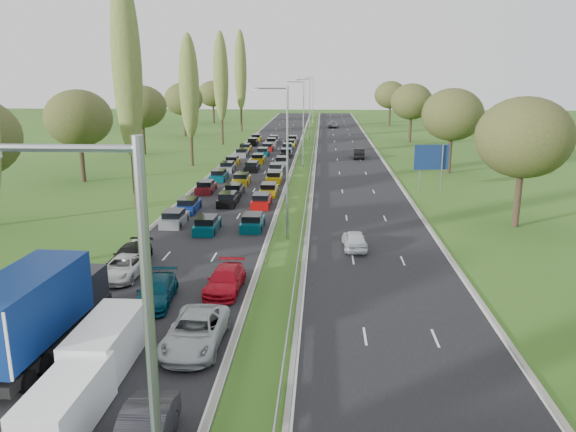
# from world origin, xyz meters

# --- Properties ---
(ground) EXTENTS (260.00, 260.00, 0.00)m
(ground) POSITION_xyz_m (4.50, 80.00, 0.00)
(ground) COLOR #2B5219
(ground) RESTS_ON ground
(near_carriageway) EXTENTS (10.50, 215.00, 0.04)m
(near_carriageway) POSITION_xyz_m (-2.25, 82.50, 0.00)
(near_carriageway) COLOR black
(near_carriageway) RESTS_ON ground
(far_carriageway) EXTENTS (10.50, 215.00, 0.04)m
(far_carriageway) POSITION_xyz_m (11.25, 82.50, 0.00)
(far_carriageway) COLOR black
(far_carriageway) RESTS_ON ground
(central_reservation) EXTENTS (2.36, 215.00, 0.32)m
(central_reservation) POSITION_xyz_m (4.50, 82.50, 0.55)
(central_reservation) COLOR gray
(central_reservation) RESTS_ON ground
(lamp_columns) EXTENTS (0.18, 140.18, 12.00)m
(lamp_columns) POSITION_xyz_m (4.50, 78.00, 6.00)
(lamp_columns) COLOR gray
(lamp_columns) RESTS_ON ground
(poplar_row) EXTENTS (2.80, 127.80, 22.44)m
(poplar_row) POSITION_xyz_m (-11.50, 68.17, 12.39)
(poplar_row) COLOR #2D2116
(poplar_row) RESTS_ON ground
(woodland_left) EXTENTS (8.00, 166.00, 11.10)m
(woodland_left) POSITION_xyz_m (-22.00, 62.63, 7.68)
(woodland_left) COLOR #2D2116
(woodland_left) RESTS_ON ground
(woodland_right) EXTENTS (8.00, 153.00, 11.10)m
(woodland_right) POSITION_xyz_m (24.00, 66.67, 7.68)
(woodland_right) COLOR #2D2116
(woodland_right) RESTS_ON ground
(traffic_queue_fill) EXTENTS (9.12, 69.07, 0.80)m
(traffic_queue_fill) POSITION_xyz_m (-2.21, 77.50, 0.44)
(traffic_queue_fill) COLOR slate
(traffic_queue_fill) RESTS_ON ground
(near_car_2) EXTENTS (2.41, 4.93, 1.35)m
(near_car_2) POSITION_xyz_m (-5.58, 33.56, 0.69)
(near_car_2) COLOR silver
(near_car_2) RESTS_ON near_carriageway
(near_car_3) EXTENTS (2.26, 4.92, 1.39)m
(near_car_3) POSITION_xyz_m (-5.91, 35.83, 0.72)
(near_car_3) COLOR black
(near_car_3) RESTS_ON near_carriageway
(near_car_7) EXTENTS (2.33, 5.01, 1.42)m
(near_car_7) POSITION_xyz_m (-2.24, 29.52, 0.73)
(near_car_7) COLOR #043547
(near_car_7) RESTS_ON near_carriageway
(near_car_10) EXTENTS (2.70, 5.68, 1.56)m
(near_car_10) POSITION_xyz_m (1.22, 24.40, 0.80)
(near_car_10) COLOR #A5ACAF
(near_car_10) RESTS_ON near_carriageway
(near_car_11) EXTENTS (2.16, 4.96, 1.42)m
(near_car_11) POSITION_xyz_m (1.43, 31.57, 0.73)
(near_car_11) COLOR #B80B1B
(near_car_11) RESTS_ON near_carriageway
(far_car_0) EXTENTS (1.90, 4.29, 1.43)m
(far_car_0) POSITION_xyz_m (9.73, 40.64, 0.74)
(far_car_0) COLOR silver
(far_car_0) RESTS_ON far_carriageway
(far_car_1) EXTENTS (1.89, 4.80, 1.56)m
(far_car_1) POSITION_xyz_m (12.90, 87.66, 0.80)
(far_car_1) COLOR black
(far_car_1) RESTS_ON far_carriageway
(far_car_2) EXTENTS (2.59, 5.37, 1.48)m
(far_car_2) POSITION_xyz_m (9.70, 139.06, 0.76)
(far_car_2) COLOR gray
(far_car_2) RESTS_ON far_carriageway
(blue_lorry) EXTENTS (2.75, 9.91, 4.18)m
(blue_lorry) POSITION_xyz_m (-5.99, 23.46, 2.15)
(blue_lorry) COLOR black
(blue_lorry) RESTS_ON near_carriageway
(white_van_front) EXTENTS (1.94, 4.94, 1.98)m
(white_van_front) POSITION_xyz_m (-2.08, 17.89, 1.02)
(white_van_front) COLOR white
(white_van_front) RESTS_ON near_carriageway
(white_van_rear) EXTENTS (2.13, 5.44, 2.19)m
(white_van_rear) POSITION_xyz_m (-2.29, 22.47, 1.12)
(white_van_rear) COLOR silver
(white_van_rear) RESTS_ON near_carriageway
(info_sign) EXTENTS (1.47, 0.49, 2.10)m
(info_sign) POSITION_xyz_m (-9.40, 28.56, 1.37)
(info_sign) COLOR gray
(info_sign) RESTS_ON ground
(direction_sign) EXTENTS (3.96, 0.78, 5.20)m
(direction_sign) POSITION_xyz_m (19.40, 63.14, 3.57)
(direction_sign) COLOR gray
(direction_sign) RESTS_ON ground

